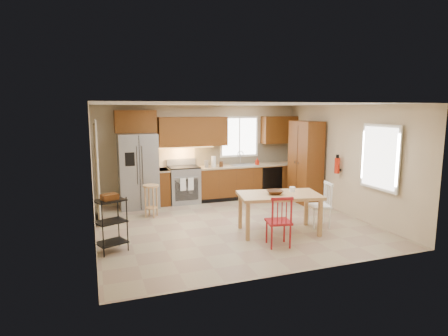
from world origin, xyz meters
name	(u,v)px	position (x,y,z in m)	size (l,w,h in m)	color
floor	(234,224)	(0.00, 0.00, 0.00)	(5.50, 5.50, 0.00)	tan
ceiling	(234,104)	(0.00, 0.00, 2.50)	(5.50, 5.00, 0.02)	silver
wall_back	(201,153)	(0.00, 2.50, 1.25)	(5.50, 0.02, 2.50)	#CCB793
wall_front	(297,191)	(0.00, -2.50, 1.25)	(5.50, 0.02, 2.50)	#CCB793
wall_left	(92,174)	(-2.75, 0.00, 1.25)	(0.02, 5.00, 2.50)	#CCB793
wall_right	(346,160)	(2.75, 0.00, 1.25)	(0.02, 5.00, 2.50)	#CCB793
refrigerator	(138,171)	(-1.70, 2.12, 0.91)	(0.92, 0.75, 1.82)	gray
range_stove	(184,185)	(-0.55, 2.19, 0.46)	(0.76, 0.63, 0.92)	gray
base_cabinet_narrow	(162,187)	(-1.10, 2.20, 0.45)	(0.30, 0.60, 0.90)	#5E3311
base_cabinet_run	(249,181)	(1.29, 2.20, 0.45)	(2.92, 0.60, 0.90)	#5E3311
dishwasher	(272,181)	(1.85, 1.91, 0.45)	(0.60, 0.02, 0.78)	black
backsplash	(245,153)	(1.29, 2.48, 1.18)	(2.92, 0.03, 0.55)	beige
upper_over_fridge	(135,122)	(-1.70, 2.33, 2.10)	(1.00, 0.35, 0.55)	#643710
upper_left_block	(193,132)	(-0.25, 2.33, 1.83)	(1.80, 0.35, 0.75)	#643710
upper_right_block	(279,130)	(2.25, 2.33, 1.83)	(1.00, 0.35, 0.75)	#643710
window_back	(239,137)	(1.10, 2.48, 1.65)	(1.12, 0.04, 1.12)	white
sink	(243,166)	(1.10, 2.20, 0.86)	(0.62, 0.46, 0.16)	gray
undercab_glow	(182,147)	(-0.55, 2.30, 1.43)	(1.60, 0.30, 0.01)	#FFBF66
soap_bottle	(257,161)	(1.48, 2.10, 1.00)	(0.09, 0.09, 0.19)	#B31E0C
paper_towel	(214,162)	(0.25, 2.15, 1.04)	(0.12, 0.12, 0.28)	white
canister_steel	(206,164)	(0.05, 2.15, 0.99)	(0.11, 0.11, 0.18)	gray
canister_wood	(221,164)	(0.45, 2.12, 0.97)	(0.10, 0.10, 0.14)	#452912
pantry	(305,162)	(2.43, 1.20, 1.05)	(0.50, 0.95, 2.10)	#5E3311
fire_extinguisher	(337,166)	(2.63, 0.15, 1.10)	(0.12, 0.12, 0.36)	#B31E0C
window_right	(380,157)	(2.68, -1.15, 1.45)	(0.04, 1.02, 1.32)	white
doorway	(97,173)	(-2.67, 1.30, 1.05)	(0.04, 0.95, 2.10)	#8C7A59
dining_table	(279,213)	(0.65, -0.75, 0.38)	(1.56, 0.88, 0.76)	tan
chair_red	(278,221)	(0.30, -1.40, 0.46)	(0.43, 0.43, 0.92)	maroon
chair_white	(319,205)	(1.60, -0.70, 0.46)	(0.43, 0.43, 0.92)	white
table_bowl	(275,194)	(0.56, -0.75, 0.77)	(0.32, 0.32, 0.08)	#452912
table_jar	(292,190)	(0.99, -0.66, 0.80)	(0.11, 0.11, 0.13)	white
bar_stool	(151,201)	(-1.54, 1.17, 0.36)	(0.35, 0.35, 0.73)	tan
utility_cart	(111,225)	(-2.50, -0.70, 0.47)	(0.47, 0.37, 0.95)	black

